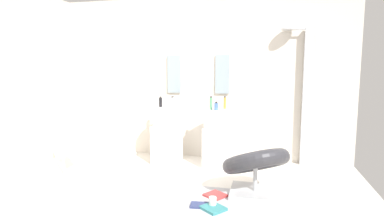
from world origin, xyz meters
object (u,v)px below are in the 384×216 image
(soap_bottle_amber, at_px, (225,103))
(pedestal_sink_left, at_px, (167,135))
(soap_bottle_black, at_px, (161,102))
(magazine_teal, at_px, (213,208))
(coffee_mug, at_px, (213,202))
(magazine_navy, at_px, (202,205))
(soap_bottle_blue, at_px, (216,106))
(pedestal_sink_right, at_px, (218,137))
(soap_bottle_green, at_px, (211,103))
(shower_column, at_px, (306,94))
(towel_rack, at_px, (72,131))
(lounge_chair, at_px, (256,166))
(soap_bottle_clear, at_px, (172,102))
(soap_bottle_white, at_px, (173,102))
(magazine_red, at_px, (215,195))

(soap_bottle_amber, bearing_deg, pedestal_sink_left, -175.26)
(soap_bottle_black, xyz_separation_m, soap_bottle_amber, (1.01, -0.00, 0.01))
(magazine_teal, distance_m, coffee_mug, 0.07)
(magazine_navy, bearing_deg, soap_bottle_blue, 86.12)
(pedestal_sink_right, distance_m, soap_bottle_green, 0.53)
(shower_column, bearing_deg, magazine_teal, -120.08)
(towel_rack, height_order, soap_bottle_green, soap_bottle_green)
(towel_rack, bearing_deg, lounge_chair, -2.25)
(shower_column, height_order, magazine_navy, shower_column)
(towel_rack, relative_size, magazine_navy, 3.96)
(pedestal_sink_left, height_order, soap_bottle_blue, soap_bottle_blue)
(shower_column, relative_size, soap_bottle_amber, 10.84)
(lounge_chair, height_order, coffee_mug, lounge_chair)
(magazine_navy, relative_size, soap_bottle_amber, 1.27)
(magazine_teal, distance_m, soap_bottle_clear, 2.09)
(lounge_chair, relative_size, coffee_mug, 10.07)
(soap_bottle_green, bearing_deg, shower_column, 17.37)
(soap_bottle_clear, bearing_deg, soap_bottle_amber, -3.85)
(pedestal_sink_left, xyz_separation_m, soap_bottle_clear, (0.05, 0.13, 0.49))
(soap_bottle_clear, xyz_separation_m, soap_bottle_amber, (0.84, -0.06, 0.02))
(pedestal_sink_right, distance_m, lounge_chair, 1.16)
(soap_bottle_black, bearing_deg, magazine_teal, -54.70)
(shower_column, bearing_deg, pedestal_sink_left, -169.94)
(pedestal_sink_right, height_order, soap_bottle_white, soap_bottle_white)
(coffee_mug, relative_size, soap_bottle_green, 0.56)
(coffee_mug, distance_m, soap_bottle_amber, 1.75)
(pedestal_sink_right, bearing_deg, shower_column, 16.13)
(shower_column, xyz_separation_m, coffee_mug, (-1.09, -1.80, -1.02))
(magazine_red, bearing_deg, lounge_chair, 55.50)
(soap_bottle_white, bearing_deg, magazine_navy, -62.87)
(soap_bottle_white, bearing_deg, towel_rack, -139.60)
(pedestal_sink_right, xyz_separation_m, soap_bottle_white, (-0.72, 0.07, 0.50))
(soap_bottle_amber, bearing_deg, pedestal_sink_right, -140.70)
(lounge_chair, relative_size, soap_bottle_white, 6.41)
(lounge_chair, bearing_deg, towel_rack, 177.75)
(pedestal_sink_left, relative_size, soap_bottle_black, 6.01)
(magazine_teal, distance_m, soap_bottle_amber, 1.82)
(lounge_chair, xyz_separation_m, coffee_mug, (-0.42, -0.45, -0.29))
(soap_bottle_green, bearing_deg, coffee_mug, -78.96)
(towel_rack, distance_m, magazine_red, 2.12)
(magazine_red, bearing_deg, magazine_teal, -49.54)
(shower_column, bearing_deg, pedestal_sink_right, -163.87)
(pedestal_sink_right, xyz_separation_m, lounge_chair, (0.59, -0.99, -0.09))
(magazine_teal, bearing_deg, lounge_chair, 89.79)
(magazine_red, xyz_separation_m, soap_bottle_amber, (-0.07, 1.23, 0.93))
(pedestal_sink_left, xyz_separation_m, magazine_teal, (0.99, -1.49, -0.42))
(pedestal_sink_right, bearing_deg, coffee_mug, -83.15)
(towel_rack, xyz_separation_m, soap_bottle_black, (0.94, 0.97, 0.31))
(pedestal_sink_left, distance_m, magazine_navy, 1.73)
(coffee_mug, distance_m, soap_bottle_blue, 1.58)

